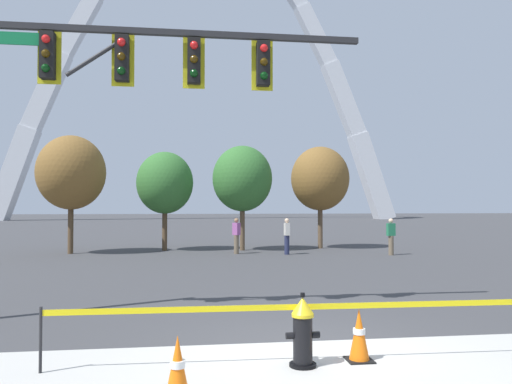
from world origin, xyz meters
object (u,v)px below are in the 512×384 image
fire_hydrant (303,332)px  pedestrian_walking_left (287,236)px  traffic_cone_by_hydrant (359,335)px  traffic_cone_mid_sidewalk (178,369)px  pedestrian_walking_right (391,236)px  monument_arch (201,81)px  traffic_signal_gantry (100,90)px  pedestrian_standing_center (236,235)px

fire_hydrant → pedestrian_walking_left: bearing=79.6°
traffic_cone_by_hydrant → pedestrian_walking_left: (1.94, 14.98, 0.46)m
pedestrian_walking_left → traffic_cone_by_hydrant: bearing=-97.4°
traffic_cone_mid_sidewalk → pedestrian_walking_right: pedestrian_walking_right is taller
monument_arch → traffic_cone_by_hydrant: bearing=-89.5°
fire_hydrant → pedestrian_walking_right: bearing=63.2°
traffic_cone_mid_sidewalk → monument_arch: size_ratio=0.01×
traffic_signal_gantry → pedestrian_standing_center: size_ratio=4.92×
pedestrian_walking_left → pedestrian_standing_center: bearing=164.8°
pedestrian_standing_center → monument_arch: bearing=90.4°
traffic_signal_gantry → monument_arch: monument_arch is taller
pedestrian_walking_right → pedestrian_standing_center: bearing=167.4°
pedestrian_walking_left → traffic_signal_gantry: bearing=-117.2°
traffic_cone_by_hydrant → pedestrian_standing_center: bearing=90.9°
traffic_signal_gantry → monument_arch: (3.49, 65.73, 16.58)m
traffic_signal_gantry → traffic_cone_mid_sidewalk: bearing=-69.9°
traffic_signal_gantry → monument_arch: bearing=87.0°
traffic_cone_by_hydrant → monument_arch: monument_arch is taller
traffic_cone_by_hydrant → traffic_signal_gantry: size_ratio=0.09×
monument_arch → pedestrian_standing_center: 57.12m
monument_arch → pedestrian_standing_center: size_ratio=38.02×
monument_arch → pedestrian_walking_right: (6.96, -54.91, -20.17)m
traffic_cone_by_hydrant → monument_arch: size_ratio=0.01×
traffic_signal_gantry → pedestrian_walking_right: 15.46m
fire_hydrant → traffic_cone_by_hydrant: (0.83, 0.13, -0.11)m
pedestrian_walking_left → pedestrian_walking_right: 4.52m
fire_hydrant → pedestrian_walking_left: size_ratio=0.62×
monument_arch → pedestrian_walking_left: (2.53, -54.03, -20.17)m
traffic_cone_by_hydrant → traffic_signal_gantry: (-4.08, 3.28, 4.05)m
pedestrian_standing_center → pedestrian_walking_right: 6.77m
traffic_cone_mid_sidewalk → fire_hydrant: bearing=31.2°
traffic_signal_gantry → pedestrian_standing_center: traffic_signal_gantry is taller
fire_hydrant → monument_arch: size_ratio=0.02×
monument_arch → pedestrian_walking_right: size_ratio=38.02×
traffic_cone_mid_sidewalk → pedestrian_walking_left: bearing=74.7°
traffic_cone_by_hydrant → pedestrian_standing_center: pedestrian_standing_center is taller
fire_hydrant → traffic_cone_by_hydrant: bearing=8.8°
fire_hydrant → pedestrian_walking_left: 15.37m
fire_hydrant → monument_arch: monument_arch is taller
monument_arch → pedestrian_walking_left: monument_arch is taller
traffic_cone_mid_sidewalk → pedestrian_walking_left: size_ratio=0.46×
traffic_cone_by_hydrant → pedestrian_walking_left: pedestrian_walking_left is taller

